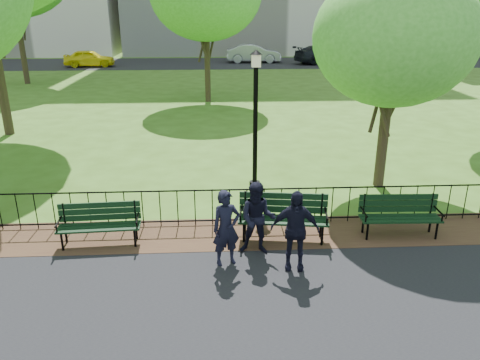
{
  "coord_description": "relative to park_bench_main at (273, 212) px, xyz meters",
  "views": [
    {
      "loc": [
        -0.9,
        -7.91,
        4.82
      ],
      "look_at": [
        -0.39,
        1.5,
        1.3
      ],
      "focal_mm": 35.0,
      "sensor_mm": 36.0,
      "label": 1
    }
  ],
  "objects": [
    {
      "name": "dirt_strip",
      "position": [
        -0.31,
        0.26,
        -0.64
      ],
      "size": [
        60.0,
        1.6,
        0.01
      ],
      "primitive_type": "cube",
      "color": "#392217",
      "rests_on": "ground"
    },
    {
      "name": "park_bench_main",
      "position": [
        0.0,
        0.0,
        0.0
      ],
      "size": [
        1.99,
        0.84,
        1.09
      ],
      "rotation": [
        0.0,
        0.0,
        -0.13
      ],
      "color": "black",
      "rests_on": "ground"
    },
    {
      "name": "taxi",
      "position": [
        -11.63,
        31.69,
        0.06
      ],
      "size": [
        4.21,
        1.94,
        1.4
      ],
      "primitive_type": "imported",
      "rotation": [
        0.0,
        0.0,
        1.64
      ],
      "color": "yellow",
      "rests_on": "far_street"
    },
    {
      "name": "person_mid",
      "position": [
        -0.38,
        -0.59,
        0.12
      ],
      "size": [
        0.8,
        0.5,
        1.53
      ],
      "primitive_type": "imported",
      "rotation": [
        0.0,
        0.0,
        -0.16
      ],
      "color": "black",
      "rests_on": "asphalt_path"
    },
    {
      "name": "person_right",
      "position": [
        0.27,
        -1.22,
        0.16
      ],
      "size": [
        0.98,
        0.5,
        1.61
      ],
      "primitive_type": "imported",
      "rotation": [
        0.0,
        0.0,
        -0.13
      ],
      "color": "black",
      "rests_on": "asphalt_path"
    },
    {
      "name": "park_bench_right_a",
      "position": [
        2.82,
        0.06,
        -0.09
      ],
      "size": [
        1.77,
        0.6,
        0.99
      ],
      "rotation": [
        0.0,
        0.0,
        -0.03
      ],
      "color": "black",
      "rests_on": "ground"
    },
    {
      "name": "sedan_dark",
      "position": [
        8.51,
        32.92,
        0.14
      ],
      "size": [
        5.8,
        3.8,
        1.56
      ],
      "primitive_type": "imported",
      "rotation": [
        0.0,
        0.0,
        1.9
      ],
      "color": "black",
      "rests_on": "far_street"
    },
    {
      "name": "person_left",
      "position": [
        -1.03,
        -0.99,
        0.12
      ],
      "size": [
        0.65,
        0.52,
        1.53
      ],
      "primitive_type": "imported",
      "rotation": [
        0.0,
        0.0,
        0.32
      ],
      "color": "black",
      "rests_on": "asphalt_path"
    },
    {
      "name": "ground",
      "position": [
        -0.31,
        -1.24,
        -0.66
      ],
      "size": [
        120.0,
        120.0,
        0.0
      ],
      "primitive_type": "plane",
      "color": "#3A5A17"
    },
    {
      "name": "far_street",
      "position": [
        -0.31,
        33.76,
        -0.65
      ],
      "size": [
        70.0,
        9.0,
        0.01
      ],
      "primitive_type": "cube",
      "color": "black",
      "rests_on": "ground"
    },
    {
      "name": "sedan_silver",
      "position": [
        2.37,
        34.03,
        0.16
      ],
      "size": [
        4.93,
        1.87,
        1.61
      ],
      "primitive_type": "imported",
      "rotation": [
        0.0,
        0.0,
        1.54
      ],
      "color": "#A5A8AD",
      "rests_on": "far_street"
    },
    {
      "name": "iron_fence",
      "position": [
        -0.31,
        0.76,
        -0.16
      ],
      "size": [
        24.06,
        0.06,
        1.0
      ],
      "color": "black",
      "rests_on": "ground"
    },
    {
      "name": "tree_near_e",
      "position": [
        3.42,
        3.12,
        3.4
      ],
      "size": [
        4.19,
        4.19,
        5.84
      ],
      "color": "#2D2116",
      "rests_on": "ground"
    },
    {
      "name": "park_bench_left_a",
      "position": [
        -3.71,
        0.01,
        -0.1
      ],
      "size": [
        1.74,
        0.63,
        0.97
      ],
      "rotation": [
        0.0,
        0.0,
        0.06
      ],
      "color": "black",
      "rests_on": "ground"
    },
    {
      "name": "lamppost",
      "position": [
        -0.12,
        3.16,
        1.4
      ],
      "size": [
        0.34,
        0.34,
        3.77
      ],
      "color": "black",
      "rests_on": "ground"
    }
  ]
}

